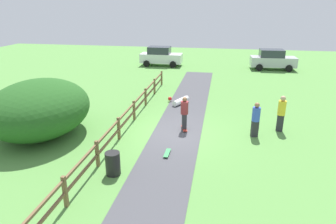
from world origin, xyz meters
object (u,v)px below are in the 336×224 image
object	(u,v)px
skater_riding	(184,112)
skater_fallen	(180,101)
trash_bin	(113,163)
parked_car_white	(161,56)
skateboard_loose	(167,153)
parked_car_silver	(273,60)
bush_large	(40,108)
bystander_blue	(256,118)
bystander_yellow	(281,112)

from	to	relation	value
skater_riding	skater_fallen	world-z (taller)	skater_riding
trash_bin	parked_car_white	xyz separation A→B (m)	(-2.41, 20.92, 0.51)
skateboard_loose	parked_car_silver	xyz separation A→B (m)	(6.84, 19.04, 0.87)
skater_riding	skateboard_loose	xyz separation A→B (m)	(-0.37, -2.78, -0.90)
bush_large	skater_riding	bearing A→B (deg)	14.74
trash_bin	parked_car_silver	size ratio (longest dim) A/B	0.21
parked_car_white	bystander_blue	bearing A→B (deg)	-64.17
parked_car_white	bush_large	bearing A→B (deg)	-97.08
skater_riding	parked_car_silver	xyz separation A→B (m)	(6.47, 16.26, -0.03)
skateboard_loose	bush_large	bearing A→B (deg)	171.09
bystander_yellow	bystander_blue	xyz separation A→B (m)	(-1.31, -0.92, -0.08)
trash_bin	skater_riding	size ratio (longest dim) A/B	0.52
skater_riding	skateboard_loose	world-z (taller)	skater_riding
skater_fallen	trash_bin	bearing A→B (deg)	-98.30
bystander_blue	skater_fallen	bearing A→B (deg)	134.48
bystander_yellow	parked_car_silver	xyz separation A→B (m)	(1.72, 15.51, -0.07)
trash_bin	bush_large	bearing A→B (deg)	148.28
skater_fallen	bystander_blue	bearing A→B (deg)	-45.52
parked_car_silver	bystander_yellow	bearing A→B (deg)	-96.32
bush_large	trash_bin	world-z (taller)	bush_large
trash_bin	bystander_blue	bearing A→B (deg)	38.96
trash_bin	skateboard_loose	world-z (taller)	trash_bin
bystander_blue	parked_car_silver	size ratio (longest dim) A/B	0.41
bush_large	skateboard_loose	world-z (taller)	bush_large
skater_riding	bystander_blue	bearing A→B (deg)	-2.72
trash_bin	skater_riding	bearing A→B (deg)	65.67
bystander_yellow	parked_car_silver	distance (m)	15.61
parked_car_silver	parked_car_white	bearing A→B (deg)	179.99
bystander_yellow	skateboard_loose	bearing A→B (deg)	-145.44
skater_fallen	skateboard_loose	world-z (taller)	skater_fallen
skater_fallen	bystander_blue	xyz separation A→B (m)	(4.26, -4.34, 0.75)
skater_riding	parked_car_silver	world-z (taller)	parked_car_silver
bush_large	bystander_blue	world-z (taller)	bush_large
skater_riding	parked_car_white	size ratio (longest dim) A/B	0.42
bystander_yellow	skater_riding	bearing A→B (deg)	-171.00
skateboard_loose	bystander_blue	distance (m)	4.71
bush_large	skater_riding	distance (m)	6.99
trash_bin	parked_car_white	bearing A→B (deg)	96.56
skateboard_loose	skater_fallen	bearing A→B (deg)	93.64
skater_riding	skater_fallen	distance (m)	4.33
trash_bin	parked_car_white	world-z (taller)	parked_car_white
bush_large	skateboard_loose	bearing A→B (deg)	-8.91
skateboard_loose	bystander_yellow	xyz separation A→B (m)	(5.12, 3.53, 0.94)
skateboard_loose	bystander_yellow	distance (m)	6.29
skater_fallen	parked_car_white	distance (m)	12.67
skater_riding	bystander_blue	size ratio (longest dim) A/B	1.01
bystander_blue	parked_car_silver	bearing A→B (deg)	79.57
skateboard_loose	parked_car_silver	bearing A→B (deg)	70.24
trash_bin	parked_car_silver	world-z (taller)	parked_car_silver
bush_large	skater_riding	world-z (taller)	bush_large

